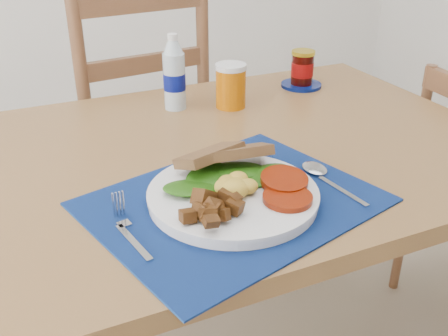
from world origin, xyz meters
The scene contains 9 objects.
table centered at (0.00, 0.20, 0.67)m, with size 1.40×0.90×0.75m.
chair_far centered at (0.02, 0.90, 0.63)m, with size 0.52×0.50×1.26m.
placemat centered at (-0.04, -0.03, 0.75)m, with size 0.50×0.39×0.00m, color black.
breakfast_plate centered at (-0.05, -0.03, 0.78)m, with size 0.31×0.31×0.08m.
fork centered at (-0.25, -0.05, 0.76)m, with size 0.03×0.17×0.00m.
spoon centered at (0.16, -0.02, 0.76)m, with size 0.05×0.19×0.01m.
water_bottle centered at (0.03, 0.48, 0.84)m, with size 0.06×0.06×0.20m.
juice_glass centered at (0.17, 0.43, 0.81)m, with size 0.08×0.08×0.11m, color #B45904.
jam_on_saucer centered at (0.44, 0.49, 0.80)m, with size 0.12×0.12×0.11m.
Camera 1 is at (-0.40, -0.78, 1.25)m, focal length 42.00 mm.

